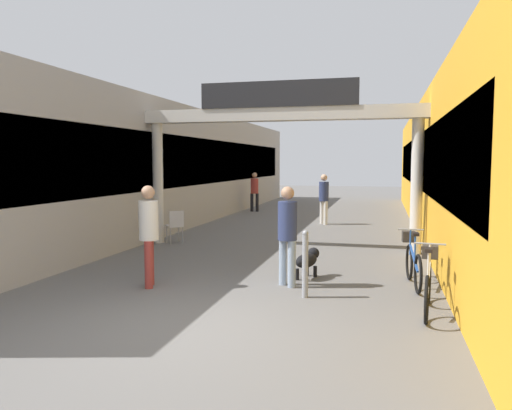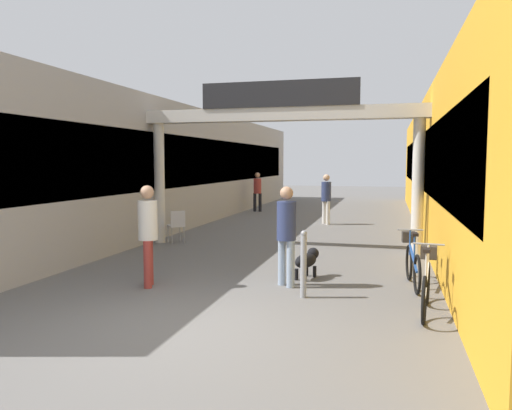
{
  "view_description": "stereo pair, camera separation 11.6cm",
  "coord_description": "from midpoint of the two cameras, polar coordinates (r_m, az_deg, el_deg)",
  "views": [
    {
      "loc": [
        2.58,
        -6.0,
        2.2
      ],
      "look_at": [
        0.0,
        4.08,
        1.3
      ],
      "focal_mm": 35.0,
      "sensor_mm": 36.0,
      "label": 1
    },
    {
      "loc": [
        2.69,
        -5.97,
        2.2
      ],
      "look_at": [
        0.0,
        4.08,
        1.3
      ],
      "focal_mm": 35.0,
      "sensor_mm": 36.0,
      "label": 2
    }
  ],
  "objects": [
    {
      "name": "pedestrian_with_dog",
      "position": [
        8.8,
        3.23,
        -2.76
      ],
      "size": [
        0.48,
        0.48,
        1.77
      ],
      "color": "#8C9EB2",
      "rests_on": "ground_plane"
    },
    {
      "name": "bicycle_blue_second",
      "position": [
        9.38,
        17.13,
        -6.12
      ],
      "size": [
        0.46,
        1.69,
        0.98
      ],
      "color": "black",
      "rests_on": "ground_plane"
    },
    {
      "name": "bollard_post_metal",
      "position": [
        8.16,
        5.23,
        -6.68
      ],
      "size": [
        0.1,
        0.1,
        1.1
      ],
      "color": "gray",
      "rests_on": "ground_plane"
    },
    {
      "name": "arcade_sign_gateway",
      "position": [
        12.69,
        2.37,
        8.4
      ],
      "size": [
        7.4,
        0.47,
        4.2
      ],
      "color": "beige",
      "rests_on": "ground_plane"
    },
    {
      "name": "pedestrian_companion",
      "position": [
        8.95,
        -12.53,
        -2.66
      ],
      "size": [
        0.44,
        0.44,
        1.79
      ],
      "color": "#99332D",
      "rests_on": "ground_plane"
    },
    {
      "name": "storefront_right",
      "position": [
        17.16,
        22.64,
        3.95
      ],
      "size": [
        3.0,
        26.0,
        4.03
      ],
      "color": "gold",
      "rests_on": "ground_plane"
    },
    {
      "name": "storefront_left",
      "position": [
        18.66,
        -10.14,
        4.3
      ],
      "size": [
        3.0,
        26.0,
        4.03
      ],
      "color": "#9E9993",
      "rests_on": "ground_plane"
    },
    {
      "name": "dog_on_leash",
      "position": [
        9.56,
        5.6,
        -6.27
      ],
      "size": [
        0.49,
        0.79,
        0.55
      ],
      "color": "black",
      "rests_on": "ground_plane"
    },
    {
      "name": "pedestrian_elderly_walking",
      "position": [
        22.14,
        -0.32,
        1.82
      ],
      "size": [
        0.38,
        0.35,
        1.73
      ],
      "color": "black",
      "rests_on": "ground_plane"
    },
    {
      "name": "ground_plane",
      "position": [
        6.9,
        -9.19,
        -13.71
      ],
      "size": [
        80.0,
        80.0,
        0.0
      ],
      "primitive_type": "plane",
      "color": "#605E5B"
    },
    {
      "name": "cafe_chair_aluminium_nearer",
      "position": [
        13.65,
        -9.44,
        -2.11
      ],
      "size": [
        0.57,
        0.57,
        0.89
      ],
      "color": "gray",
      "rests_on": "ground_plane"
    },
    {
      "name": "pedestrian_carrying_crate",
      "position": [
        17.72,
        7.57,
        1.07
      ],
      "size": [
        0.48,
        0.48,
        1.77
      ],
      "color": "silver",
      "rests_on": "ground_plane"
    },
    {
      "name": "bicycle_silver_nearest",
      "position": [
        7.82,
        18.69,
        -8.36
      ],
      "size": [
        0.46,
        1.69,
        0.98
      ],
      "color": "black",
      "rests_on": "ground_plane"
    }
  ]
}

